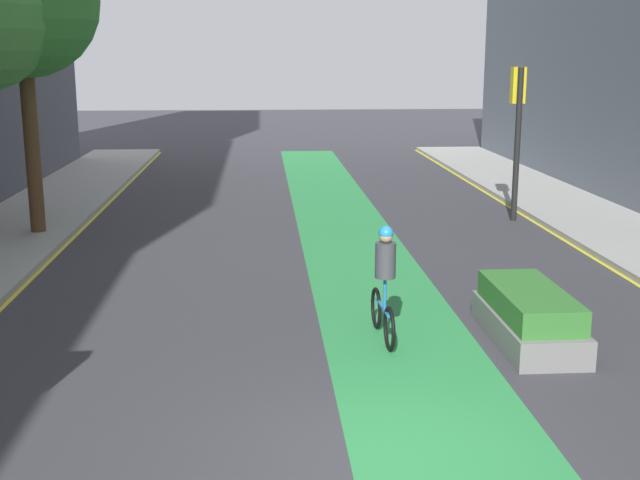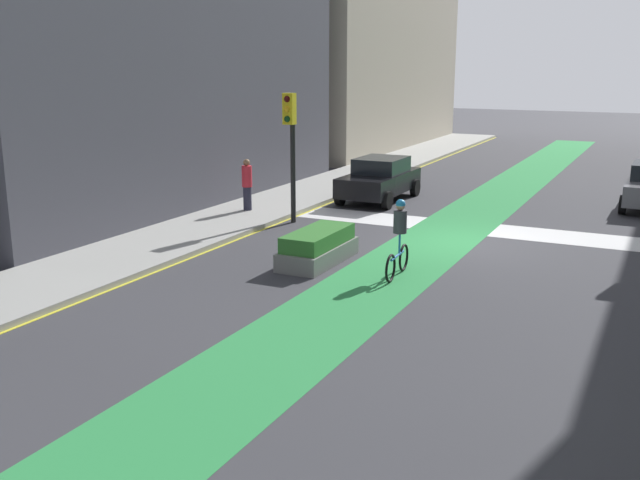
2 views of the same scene
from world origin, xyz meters
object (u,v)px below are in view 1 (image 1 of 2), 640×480
(traffic_signal_far_right, at_px, (517,114))
(street_tree_near, at_px, (21,2))
(cyclist_in_lane, at_px, (384,281))
(median_planter, at_px, (529,317))

(traffic_signal_far_right, distance_m, street_tree_near, 12.69)
(cyclist_in_lane, xyz_separation_m, median_planter, (2.25, -0.21, -0.57))
(cyclist_in_lane, height_order, street_tree_near, street_tree_near)
(cyclist_in_lane, distance_m, street_tree_near, 11.87)
(traffic_signal_far_right, relative_size, median_planter, 1.52)
(cyclist_in_lane, bearing_deg, street_tree_near, 132.49)
(traffic_signal_far_right, distance_m, cyclist_in_lane, 10.77)
(traffic_signal_far_right, relative_size, cyclist_in_lane, 2.20)
(traffic_signal_far_right, bearing_deg, street_tree_near, -173.89)
(traffic_signal_far_right, distance_m, median_planter, 10.26)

